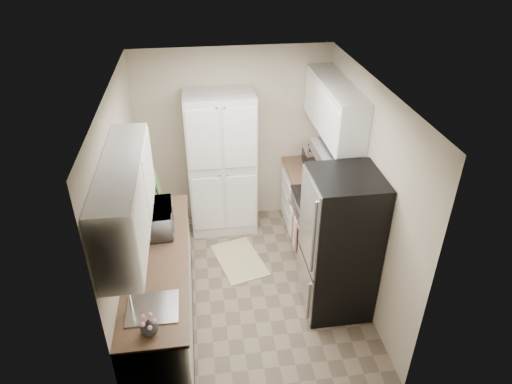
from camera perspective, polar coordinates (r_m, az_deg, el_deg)
ground at (r=5.70m, az=-0.88°, el=-11.64°), size 3.20×3.20×0.00m
room_shell at (r=4.73m, az=-1.23°, el=2.81°), size 2.64×3.24×2.52m
pantry_cabinet at (r=6.17m, az=-4.30°, el=3.43°), size 0.90×0.55×2.00m
base_cabinet_left at (r=5.09m, az=-11.68°, el=-12.10°), size 0.60×2.30×0.88m
countertop_left at (r=4.79m, az=-12.27°, el=-8.10°), size 0.63×2.33×0.04m
base_cabinet_right at (r=6.51m, az=6.47°, el=-0.78°), size 0.60×0.80×0.88m
countertop_right at (r=6.28m, az=6.71°, el=2.77°), size 0.63×0.83×0.04m
electric_range at (r=5.85m, az=8.15°, el=-4.62°), size 0.71×0.78×1.13m
refrigerator at (r=5.01m, az=10.43°, el=-6.52°), size 0.70×0.72×1.70m
microwave at (r=5.06m, az=-12.38°, el=-3.31°), size 0.39×0.55×0.29m
wine_bottle at (r=5.44m, az=-13.58°, el=-0.96°), size 0.07×0.07×0.27m
flower_vase at (r=3.99m, az=-13.23°, el=-16.14°), size 0.16×0.16×0.15m
cutting_board at (r=5.60m, az=-12.13°, el=0.60°), size 0.04×0.27×0.34m
toaster_oven at (r=6.30m, az=7.52°, el=4.26°), size 0.35×0.44×0.24m
fruit_basket at (r=6.24m, az=7.65°, el=5.73°), size 0.29×0.29×0.10m
kitchen_mat at (r=6.06m, az=-2.09°, el=-8.48°), size 0.73×0.96×0.01m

